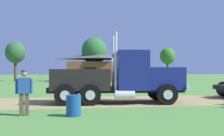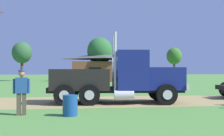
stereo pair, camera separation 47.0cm
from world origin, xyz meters
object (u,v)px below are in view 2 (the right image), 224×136
object	(u,v)px
visitor_walking_mid	(21,90)
steel_barrel	(70,105)
truck_foreground_white	(118,79)
shed_building	(103,68)

from	to	relation	value
visitor_walking_mid	steel_barrel	bearing A→B (deg)	-12.79
visitor_walking_mid	truck_foreground_white	bearing A→B (deg)	39.38
truck_foreground_white	visitor_walking_mid	world-z (taller)	truck_foreground_white
steel_barrel	truck_foreground_white	bearing A→B (deg)	58.44
shed_building	truck_foreground_white	bearing A→B (deg)	-93.61
truck_foreground_white	visitor_walking_mid	size ratio (longest dim) A/B	4.21
visitor_walking_mid	steel_barrel	xyz separation A→B (m)	(1.92, -0.44, -0.58)
truck_foreground_white	steel_barrel	size ratio (longest dim) A/B	9.20
shed_building	visitor_walking_mid	bearing A→B (deg)	-100.58
visitor_walking_mid	steel_barrel	distance (m)	2.06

